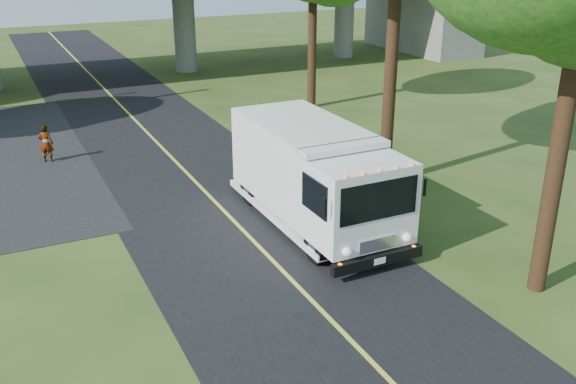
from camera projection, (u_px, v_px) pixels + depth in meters
ground at (378, 369)px, 13.46m from camera, size 120.00×120.00×0.00m
road at (215, 202)px, 21.79m from camera, size 7.00×90.00×0.02m
lane_line at (215, 201)px, 21.78m from camera, size 0.12×90.00×0.01m
overpass at (86, 4)px, 38.43m from camera, size 54.00×10.00×7.30m
step_van at (314, 173)px, 19.56m from camera, size 2.78×7.42×3.11m
pedestrian at (46, 144)px, 25.38m from camera, size 0.66×0.56×1.53m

